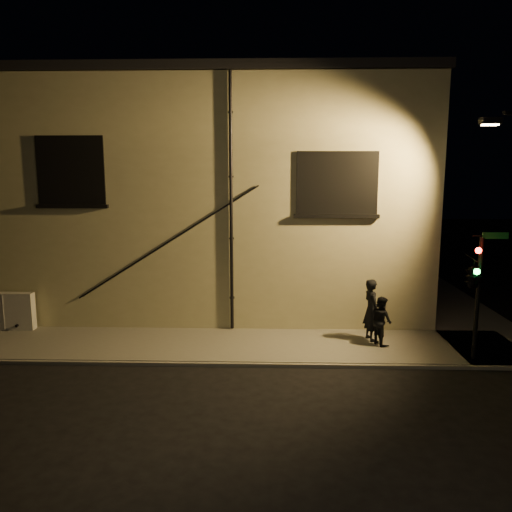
{
  "coord_description": "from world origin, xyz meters",
  "views": [
    {
      "loc": [
        -0.5,
        -13.2,
        5.33
      ],
      "look_at": [
        -0.96,
        1.8,
        2.81
      ],
      "focal_mm": 35.0,
      "sensor_mm": 36.0,
      "label": 1
    }
  ],
  "objects_px": {
    "pedestrian_a": "(371,310)",
    "pedestrian_b": "(381,321)",
    "utility_cabinet": "(6,311)",
    "traffic_signal": "(474,275)"
  },
  "relations": [
    {
      "from": "pedestrian_a",
      "to": "pedestrian_b",
      "type": "xyz_separation_m",
      "value": [
        0.23,
        -0.4,
        -0.23
      ]
    },
    {
      "from": "pedestrian_a",
      "to": "pedestrian_b",
      "type": "relative_size",
      "value": 1.3
    },
    {
      "from": "utility_cabinet",
      "to": "pedestrian_a",
      "type": "distance_m",
      "value": 12.06
    },
    {
      "from": "traffic_signal",
      "to": "pedestrian_b",
      "type": "bearing_deg",
      "value": 150.53
    },
    {
      "from": "traffic_signal",
      "to": "utility_cabinet",
      "type": "bearing_deg",
      "value": 170.75
    },
    {
      "from": "utility_cabinet",
      "to": "traffic_signal",
      "type": "height_order",
      "value": "traffic_signal"
    },
    {
      "from": "utility_cabinet",
      "to": "pedestrian_a",
      "type": "bearing_deg",
      "value": -3.42
    },
    {
      "from": "pedestrian_a",
      "to": "pedestrian_b",
      "type": "bearing_deg",
      "value": -164.14
    },
    {
      "from": "utility_cabinet",
      "to": "traffic_signal",
      "type": "xyz_separation_m",
      "value": [
        14.45,
        -2.35,
        1.8
      ]
    },
    {
      "from": "pedestrian_a",
      "to": "traffic_signal",
      "type": "relative_size",
      "value": 0.54
    }
  ]
}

